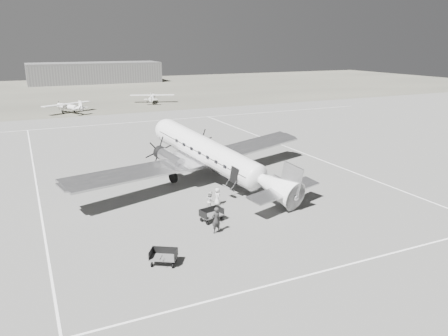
% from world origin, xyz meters
% --- Properties ---
extents(ground, '(260.00, 260.00, 0.00)m').
position_xyz_m(ground, '(0.00, 0.00, 0.00)').
color(ground, slate).
rests_on(ground, ground).
extents(taxi_line_near, '(60.00, 0.15, 0.01)m').
position_xyz_m(taxi_line_near, '(0.00, -14.00, 0.01)').
color(taxi_line_near, white).
rests_on(taxi_line_near, ground).
extents(taxi_line_right, '(0.15, 80.00, 0.01)m').
position_xyz_m(taxi_line_right, '(12.00, 0.00, 0.01)').
color(taxi_line_right, white).
rests_on(taxi_line_right, ground).
extents(taxi_line_left, '(0.15, 60.00, 0.01)m').
position_xyz_m(taxi_line_left, '(-18.00, 10.00, 0.01)').
color(taxi_line_left, white).
rests_on(taxi_line_left, ground).
extents(taxi_line_horizon, '(90.00, 0.15, 0.01)m').
position_xyz_m(taxi_line_horizon, '(0.00, 40.00, 0.01)').
color(taxi_line_horizon, white).
rests_on(taxi_line_horizon, ground).
extents(grass_infield, '(260.00, 90.00, 0.01)m').
position_xyz_m(grass_infield, '(0.00, 95.00, 0.00)').
color(grass_infield, '#676557').
rests_on(grass_infield, ground).
extents(hangar_main, '(42.00, 14.00, 6.60)m').
position_xyz_m(hangar_main, '(5.00, 120.00, 3.30)').
color(hangar_main, slate).
rests_on(hangar_main, ground).
extents(dc3_airliner, '(32.65, 27.35, 5.31)m').
position_xyz_m(dc3_airliner, '(-2.71, 3.43, 2.66)').
color(dc3_airliner, silver).
rests_on(dc3_airliner, ground).
extents(light_plane_left, '(12.66, 11.86, 2.08)m').
position_xyz_m(light_plane_left, '(-10.32, 54.91, 1.04)').
color(light_plane_left, white).
rests_on(light_plane_left, ground).
extents(light_plane_right, '(11.89, 10.80, 2.03)m').
position_xyz_m(light_plane_right, '(8.17, 62.74, 1.01)').
color(light_plane_right, white).
rests_on(light_plane_right, ground).
extents(baggage_cart_near, '(1.96, 1.57, 0.98)m').
position_xyz_m(baggage_cart_near, '(-6.42, -4.35, 0.49)').
color(baggage_cart_near, '#555555').
rests_on(baggage_cart_near, ground).
extents(baggage_cart_far, '(2.06, 1.89, 0.95)m').
position_xyz_m(baggage_cart_far, '(-11.69, -9.24, 0.48)').
color(baggage_cart_far, '#555555').
rests_on(baggage_cart_far, ground).
extents(ground_crew, '(0.77, 0.58, 1.92)m').
position_xyz_m(ground_crew, '(-6.95, -6.39, 0.96)').
color(ground_crew, '#2D2D2D').
rests_on(ground_crew, ground).
extents(ramp_agent, '(0.67, 0.82, 1.56)m').
position_xyz_m(ramp_agent, '(-5.61, -2.27, 0.78)').
color(ramp_agent, silver).
rests_on(ramp_agent, ground).
extents(passenger, '(0.50, 0.73, 1.46)m').
position_xyz_m(passenger, '(-4.63, -1.41, 0.73)').
color(passenger, silver).
rests_on(passenger, ground).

